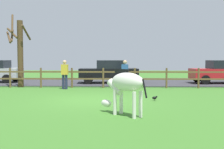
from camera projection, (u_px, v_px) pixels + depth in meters
name	position (u px, v px, depth m)	size (l,w,h in m)	color
ground_plane	(92.00, 100.00, 12.14)	(60.00, 60.00, 0.00)	#3D7528
parking_asphalt	(105.00, 82.00, 21.42)	(28.00, 7.40, 0.05)	#38383D
paddock_fence	(88.00, 76.00, 17.12)	(20.51, 0.11, 1.18)	brown
bare_tree	(19.00, 50.00, 17.46)	(1.52, 1.29, 4.42)	#513A23
zebra	(125.00, 85.00, 8.75)	(1.52, 1.49, 1.41)	white
crow_on_grass	(155.00, 98.00, 11.86)	(0.21, 0.10, 0.20)	black
parked_car_black	(109.00, 71.00, 19.94)	(4.12, 2.12, 1.56)	black
parked_car_red	(221.00, 72.00, 19.70)	(4.11, 2.10, 1.56)	red
visitor_left_of_tree	(125.00, 73.00, 16.52)	(0.40, 0.29, 1.64)	#232847
visitor_right_of_tree	(65.00, 73.00, 16.37)	(0.39, 0.28, 1.64)	#232847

